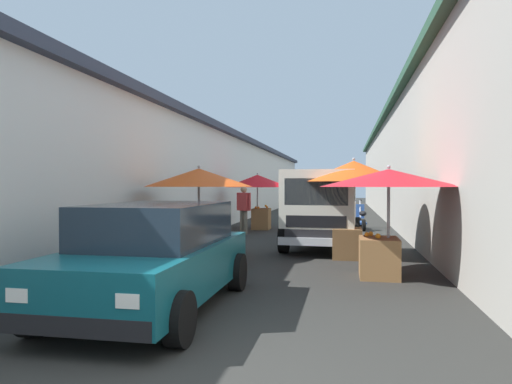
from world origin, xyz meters
The scene contains 12 objects.
ground centered at (13.50, 0.00, 0.00)m, with size 90.00×90.00×0.00m, color #282826.
building_left_whitewash centered at (15.75, 6.82, 2.03)m, with size 49.80×7.50×4.04m.
building_right_concrete centered at (15.75, -6.82, 2.52)m, with size 49.80×7.50×5.02m.
fruit_stall_mid_lane centered at (14.09, 1.84, 1.69)m, with size 2.48×2.48×2.18m.
fruit_stall_near_right centered at (7.87, -1.66, 1.82)m, with size 2.38×2.38×2.37m.
fruit_stall_far_left centered at (5.52, -2.24, 1.58)m, with size 2.54×2.54×2.08m.
fruit_stall_far_right centered at (7.02, 1.91, 1.64)m, with size 2.53×2.53×2.18m.
hatchback_car centered at (2.66, 1.09, 0.74)m, with size 3.91×1.93×1.45m.
delivery_truck centered at (8.84, -0.86, 1.04)m, with size 4.97×2.09×2.08m.
vendor_by_crates centered at (12.22, 1.98, 0.97)m, with size 0.43×0.57×1.67m.
vendor_in_shade centered at (16.14, 0.72, 0.88)m, with size 0.52×0.42×1.54m.
parked_scooter centered at (14.73, -2.10, 0.45)m, with size 1.69×0.40×1.14m.
Camera 1 is at (-3.26, -1.49, 1.71)m, focal length 32.13 mm.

